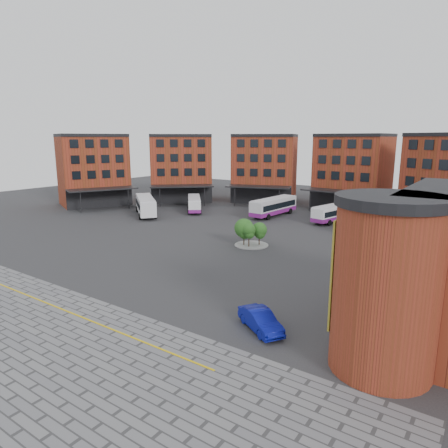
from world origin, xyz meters
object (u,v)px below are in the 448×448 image
Objects in this scene: blue_car at (261,320)px; bus_a at (146,204)px; bus_c at (274,206)px; bus_b at (194,203)px; bus_d at (335,212)px; tree_island at (249,231)px; bus_e at (380,222)px.

bus_a is at bearing 87.89° from blue_car.
bus_a is 47.66m from blue_car.
bus_c reaches higher than blue_car.
bus_b is 0.77× the size of bus_c.
bus_d reaches higher than blue_car.
bus_a reaches higher than blue_car.
bus_c is 1.11× the size of bus_d.
tree_island is 21.72m from bus_d.
tree_island is 0.37× the size of bus_c.
bus_c is 10.86m from bus_d.
bus_a reaches higher than bus_d.
bus_a is 2.37× the size of blue_car.
bus_b is at bearing 9.41° from bus_a.
bus_b is 49.29m from blue_car.
tree_island is 27.57m from bus_a.
bus_b is at bearing -154.55° from bus_d.
blue_car is at bearing -85.40° from bus_b.
bus_a reaches higher than bus_e.
bus_b is (4.72, 8.16, -0.47)m from bus_a.
bus_d is at bearing -27.31° from bus_b.
bus_c is 2.57× the size of blue_car.
bus_b is 0.85× the size of bus_d.
bus_a is 39.83m from bus_e.
blue_car is (9.03, -40.85, -0.83)m from bus_d.
bus_a is at bearing -142.41° from bus_c.
bus_d is 2.32× the size of blue_car.
bus_e is at bearing -3.99° from bus_c.
bus_a is 1.01× the size of bus_e.
bus_d is (30.26, 13.89, -0.40)m from bus_a.
bus_e reaches higher than bus_b.
blue_car is at bearing -85.02° from bus_a.
bus_a is 9.44m from bus_b.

